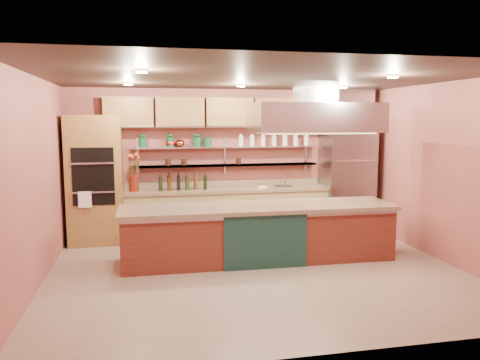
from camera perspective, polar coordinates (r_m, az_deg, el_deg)
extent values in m
cube|color=gray|center=(7.01, 2.14, -11.20)|extent=(6.00, 5.00, 0.02)
cube|color=black|center=(6.67, 2.25, 12.35)|extent=(6.00, 5.00, 0.02)
cube|color=#A2534C|center=(9.12, -1.59, 2.21)|extent=(6.00, 0.04, 2.80)
cube|color=#A2534C|center=(4.34, 10.19, -3.65)|extent=(6.00, 0.04, 2.80)
cube|color=#A2534C|center=(6.65, -23.79, -0.35)|extent=(0.04, 5.00, 2.80)
cube|color=#A2534C|center=(7.96, 23.65, 0.83)|extent=(0.04, 5.00, 2.80)
cube|color=olive|center=(8.73, -17.23, -0.01)|extent=(0.95, 0.64, 2.30)
cube|color=gray|center=(9.52, 12.87, 0.12)|extent=(0.95, 0.72, 2.10)
cube|color=#9D8C5E|center=(8.96, -1.55, -3.94)|extent=(3.84, 0.64, 0.93)
cube|color=silver|center=(8.99, -1.76, 1.81)|extent=(3.60, 0.26, 0.03)
cube|color=silver|center=(8.97, -1.77, 4.04)|extent=(3.60, 0.26, 0.03)
cube|color=olive|center=(8.91, -1.41, 8.20)|extent=(4.60, 0.36, 0.55)
cube|color=silver|center=(7.51, 9.11, 7.50)|extent=(2.00, 1.00, 0.45)
cube|color=#FFE5A5|center=(6.86, 1.84, 11.96)|extent=(4.00, 2.80, 0.02)
cube|color=maroon|center=(7.45, 2.30, -6.45)|extent=(4.24, 0.99, 0.88)
cylinder|color=#5F170E|center=(8.67, -12.81, -0.38)|extent=(0.20, 0.20, 0.30)
cube|color=black|center=(8.70, -6.99, -0.21)|extent=(0.97, 0.40, 0.30)
cube|color=white|center=(8.96, 2.71, -0.63)|extent=(0.19, 0.17, 0.09)
cylinder|color=white|center=(9.18, 5.53, -0.02)|extent=(0.04, 0.04, 0.23)
ellipsoid|color=#C3482D|center=(8.85, -7.34, 4.48)|extent=(0.21, 0.21, 0.14)
cylinder|color=#104D29|center=(8.91, -3.94, 4.65)|extent=(0.16, 0.16, 0.17)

